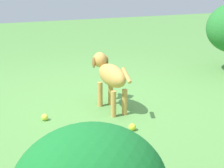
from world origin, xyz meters
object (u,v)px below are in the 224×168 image
tennis_ball_1 (45,117)px  tennis_ball_2 (132,127)px  tennis_ball_0 (61,154)px  dog (110,75)px

tennis_ball_1 → tennis_ball_2: 0.86m
tennis_ball_1 → tennis_ball_2: size_ratio=1.00×
tennis_ball_2 → tennis_ball_0: bearing=-161.0°
dog → tennis_ball_2: 0.66m
tennis_ball_0 → tennis_ball_1: 0.75m
dog → tennis_ball_1: size_ratio=12.33×
tennis_ball_1 → tennis_ball_2: bearing=-36.5°
tennis_ball_0 → tennis_ball_1: same height
dog → tennis_ball_0: (-0.71, -0.81, -0.33)m
tennis_ball_2 → tennis_ball_1: bearing=143.5°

